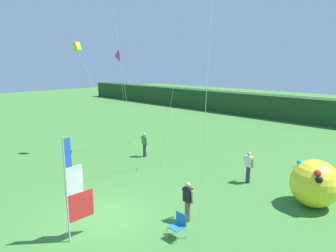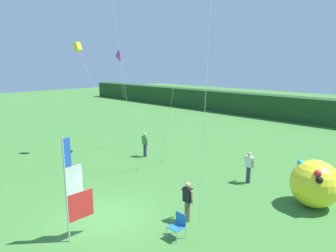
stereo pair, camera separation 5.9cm
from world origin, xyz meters
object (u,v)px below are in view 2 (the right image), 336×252
at_px(inflatable_balloon, 315,184).
at_px(person_mid_field, 145,144).
at_px(person_far_left, 249,167).
at_px(folding_chair, 178,224).
at_px(person_near_banner, 188,201).
at_px(kite_yellow_box_1, 78,48).
at_px(kite_magenta_delta_4, 117,56).
at_px(banner_flag, 74,190).

bearing_deg(inflatable_balloon, person_mid_field, -177.42).
relative_size(person_far_left, inflatable_balloon, 0.81).
bearing_deg(folding_chair, person_mid_field, 146.01).
xyz_separation_m(person_near_banner, kite_yellow_box_1, (-11.45, 2.03, 6.26)).
distance_m(inflatable_balloon, folding_chair, 6.46).
bearing_deg(person_near_banner, person_mid_field, 150.04).
height_order(inflatable_balloon, kite_magenta_delta_4, kite_magenta_delta_4).
xyz_separation_m(person_mid_field, inflatable_balloon, (10.61, 0.48, 0.17)).
bearing_deg(person_near_banner, person_far_left, 93.49).
relative_size(banner_flag, kite_magenta_delta_4, 0.54).
xyz_separation_m(person_far_left, kite_yellow_box_1, (-11.13, -3.14, 6.23)).
distance_m(banner_flag, kite_magenta_delta_4, 12.02).
bearing_deg(person_mid_field, folding_chair, -33.99).
xyz_separation_m(person_mid_field, kite_magenta_delta_4, (-2.32, -0.31, 5.73)).
relative_size(kite_yellow_box_1, kite_magenta_delta_4, 1.06).
height_order(person_mid_field, kite_magenta_delta_4, kite_magenta_delta_4).
relative_size(banner_flag, inflatable_balloon, 1.83).
relative_size(person_near_banner, kite_magenta_delta_4, 0.23).
xyz_separation_m(folding_chair, kite_magenta_delta_4, (-10.40, 5.13, 6.09)).
bearing_deg(person_far_left, kite_magenta_delta_4, -173.30).
distance_m(person_near_banner, folding_chair, 1.26).
relative_size(person_far_left, kite_magenta_delta_4, 0.24).
bearing_deg(banner_flag, kite_magenta_delta_4, 135.63).
bearing_deg(banner_flag, kite_yellow_box_1, 148.93).
bearing_deg(banner_flag, person_far_left, 79.19).
distance_m(banner_flag, person_near_banner, 4.28).
bearing_deg(folding_chair, inflatable_balloon, 66.81).
bearing_deg(folding_chair, kite_magenta_delta_4, 153.74).
relative_size(person_mid_field, inflatable_balloon, 0.79).
height_order(banner_flag, person_mid_field, banner_flag).
distance_m(banner_flag, folding_chair, 3.83).
bearing_deg(person_mid_field, kite_magenta_delta_4, -172.30).
distance_m(banner_flag, person_mid_field, 9.80).
bearing_deg(person_mid_field, banner_flag, -55.30).
relative_size(person_far_left, folding_chair, 1.88).
bearing_deg(kite_magenta_delta_4, person_near_banner, -22.24).
relative_size(banner_flag, person_near_banner, 2.33).
xyz_separation_m(inflatable_balloon, folding_chair, (-2.54, -5.92, -0.53)).
bearing_deg(kite_magenta_delta_4, person_mid_field, 7.70).
xyz_separation_m(person_far_left, folding_chair, (0.83, -6.25, -0.38)).
height_order(person_near_banner, folding_chair, person_near_banner).
bearing_deg(kite_yellow_box_1, banner_flag, -31.07).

